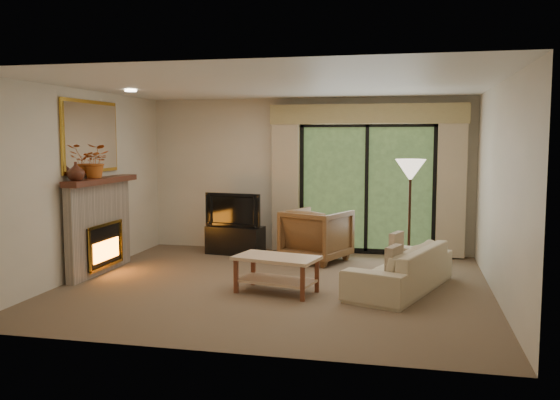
% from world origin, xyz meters
% --- Properties ---
extents(floor, '(5.50, 5.50, 0.00)m').
position_xyz_m(floor, '(0.00, 0.00, 0.00)').
color(floor, brown).
rests_on(floor, ground).
extents(ceiling, '(5.50, 5.50, 0.00)m').
position_xyz_m(ceiling, '(0.00, 0.00, 2.60)').
color(ceiling, silver).
rests_on(ceiling, ground).
extents(wall_back, '(5.00, 0.00, 5.00)m').
position_xyz_m(wall_back, '(0.00, 2.50, 1.30)').
color(wall_back, beige).
rests_on(wall_back, ground).
extents(wall_front, '(5.00, 0.00, 5.00)m').
position_xyz_m(wall_front, '(0.00, -2.50, 1.30)').
color(wall_front, beige).
rests_on(wall_front, ground).
extents(wall_left, '(0.00, 5.00, 5.00)m').
position_xyz_m(wall_left, '(-2.75, 0.00, 1.30)').
color(wall_left, beige).
rests_on(wall_left, ground).
extents(wall_right, '(0.00, 5.00, 5.00)m').
position_xyz_m(wall_right, '(2.75, 0.00, 1.30)').
color(wall_right, beige).
rests_on(wall_right, ground).
extents(fireplace, '(0.24, 1.70, 1.37)m').
position_xyz_m(fireplace, '(-2.63, 0.20, 0.69)').
color(fireplace, gray).
rests_on(fireplace, floor).
extents(mirror, '(0.07, 1.45, 1.02)m').
position_xyz_m(mirror, '(-2.71, 0.20, 1.95)').
color(mirror, gold).
rests_on(mirror, wall_left).
extents(sliding_door, '(2.26, 0.10, 2.16)m').
position_xyz_m(sliding_door, '(1.00, 2.45, 1.10)').
color(sliding_door, black).
rests_on(sliding_door, floor).
extents(curtain_left, '(0.45, 0.18, 2.35)m').
position_xyz_m(curtain_left, '(-0.35, 2.34, 1.20)').
color(curtain_left, tan).
rests_on(curtain_left, floor).
extents(curtain_right, '(0.45, 0.18, 2.35)m').
position_xyz_m(curtain_right, '(2.35, 2.34, 1.20)').
color(curtain_right, tan).
rests_on(curtain_right, floor).
extents(cornice, '(3.20, 0.24, 0.32)m').
position_xyz_m(cornice, '(1.00, 2.36, 2.32)').
color(cornice, tan).
rests_on(cornice, wall_back).
extents(media_console, '(0.98, 0.55, 0.47)m').
position_xyz_m(media_console, '(-1.13, 1.95, 0.23)').
color(media_console, black).
rests_on(media_console, floor).
extents(tv, '(0.98, 0.27, 0.56)m').
position_xyz_m(tv, '(-1.13, 1.95, 0.75)').
color(tv, black).
rests_on(tv, media_console).
extents(armchair, '(1.17, 1.18, 0.83)m').
position_xyz_m(armchair, '(0.29, 1.66, 0.41)').
color(armchair, brown).
rests_on(armchair, floor).
extents(sofa, '(1.38, 2.10, 0.57)m').
position_xyz_m(sofa, '(1.61, 0.12, 0.29)').
color(sofa, tan).
rests_on(sofa, floor).
extents(pillow_near, '(0.21, 0.37, 0.36)m').
position_xyz_m(pillow_near, '(1.54, -0.44, 0.49)').
color(pillow_near, brown).
rests_on(pillow_near, sofa).
extents(pillow_far, '(0.20, 0.35, 0.34)m').
position_xyz_m(pillow_far, '(1.54, 0.69, 0.48)').
color(pillow_far, brown).
rests_on(pillow_far, sofa).
extents(coffee_table, '(1.12, 0.78, 0.46)m').
position_xyz_m(coffee_table, '(0.10, -0.35, 0.23)').
color(coffee_table, '#D4AA82').
rests_on(coffee_table, floor).
extents(floor_lamp, '(0.50, 0.50, 1.63)m').
position_xyz_m(floor_lamp, '(1.71, 1.25, 0.81)').
color(floor_lamp, '#FFEBCB').
rests_on(floor_lamp, floor).
extents(vase, '(0.31, 0.31, 0.25)m').
position_xyz_m(vase, '(-2.61, -0.40, 1.49)').
color(vase, '#4B2316').
rests_on(vase, fireplace).
extents(branches, '(0.48, 0.44, 0.47)m').
position_xyz_m(branches, '(-2.61, 0.11, 1.61)').
color(branches, '#BA581C').
rests_on(branches, fireplace).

